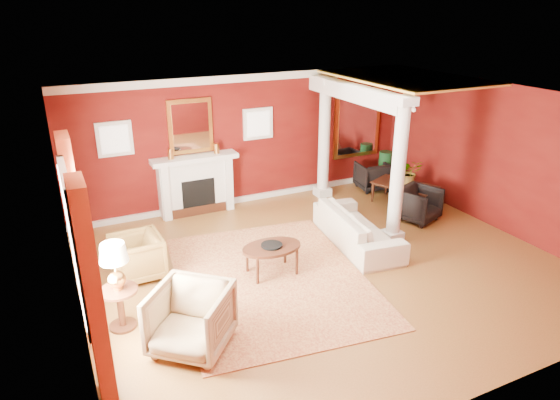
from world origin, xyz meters
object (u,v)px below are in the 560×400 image
armchair_stripe (191,316)px  dining_table (405,188)px  coffee_table (272,249)px  side_table (116,274)px  sofa (358,222)px  armchair_leopard (136,255)px

armchair_stripe → dining_table: (5.85, 2.89, -0.10)m
coffee_table → side_table: bearing=-170.0°
coffee_table → side_table: 2.62m
dining_table → coffee_table: bearing=86.5°
sofa → armchair_leopard: (-4.03, 0.52, -0.03)m
armchair_leopard → armchair_stripe: (0.29, -2.19, 0.07)m
coffee_table → side_table: (-2.55, -0.45, 0.39)m
coffee_table → side_table: size_ratio=0.78×
sofa → armchair_leopard: bearing=90.0°
armchair_stripe → side_table: side_table is taller
armchair_stripe → side_table: 1.22m
side_table → dining_table: side_table is taller
armchair_stripe → armchair_leopard: bearing=138.8°
sofa → side_table: 4.60m
armchair_leopard → sofa: bearing=80.6°
side_table → sofa: bearing=10.0°
side_table → coffee_table: bearing=10.0°
armchair_leopard → coffee_table: armchair_leopard is taller
armchair_stripe → dining_table: 6.53m
coffee_table → side_table: side_table is taller
armchair_stripe → side_table: size_ratio=0.74×
coffee_table → dining_table: 4.36m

